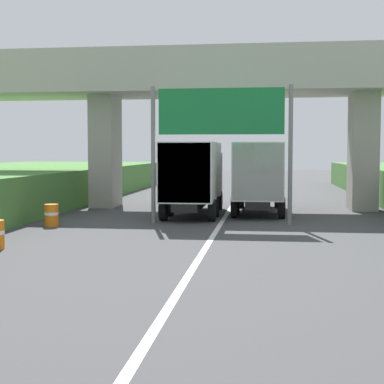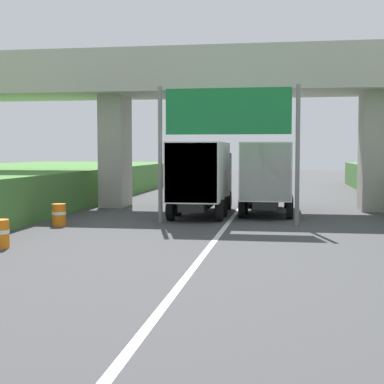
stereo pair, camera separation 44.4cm
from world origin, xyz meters
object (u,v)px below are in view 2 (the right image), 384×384
at_px(truck_white, 268,174).
at_px(construction_barrel_3, 0,234).
at_px(construction_barrel_4, 59,215).
at_px(truck_black, 202,175).
at_px(overhead_highway_sign, 228,121).

height_order(truck_white, construction_barrel_3, truck_white).
relative_size(truck_white, construction_barrel_4, 8.11).
height_order(construction_barrel_3, construction_barrel_4, same).
height_order(truck_white, truck_black, same).
relative_size(truck_black, construction_barrel_3, 8.11).
xyz_separation_m(truck_black, construction_barrel_3, (-4.95, -10.28, -1.47)).
xyz_separation_m(overhead_highway_sign, construction_barrel_3, (-6.46, -7.12, -3.81)).
xyz_separation_m(truck_white, truck_black, (-3.03, -1.42, 0.00)).
bearing_deg(truck_white, construction_barrel_4, -143.04).
relative_size(truck_black, construction_barrel_4, 8.11).
distance_m(overhead_highway_sign, truck_black, 4.21).
bearing_deg(truck_white, overhead_highway_sign, -108.36).
distance_m(construction_barrel_3, construction_barrel_4, 5.50).
bearing_deg(overhead_highway_sign, truck_black, 115.50).
height_order(truck_black, construction_barrel_4, truck_black).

